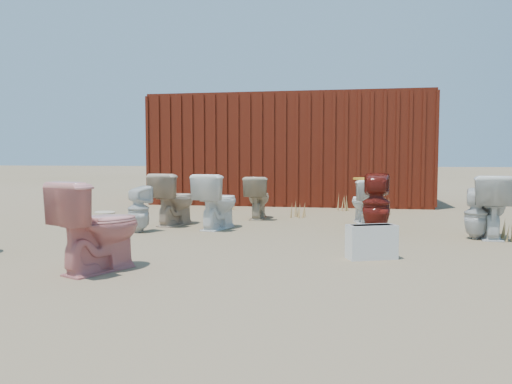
% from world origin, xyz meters
% --- Properties ---
extents(ground, '(100.00, 100.00, 0.00)m').
position_xyz_m(ground, '(0.00, 0.00, 0.00)').
color(ground, brown).
rests_on(ground, ground).
extents(shipping_container, '(6.00, 2.40, 2.40)m').
position_xyz_m(shipping_container, '(0.00, 5.20, 1.20)').
color(shipping_container, '#4F120D').
rests_on(shipping_container, ground).
extents(toilet_front_pink, '(0.75, 0.93, 0.83)m').
position_xyz_m(toilet_front_pink, '(-0.97, -2.11, 0.41)').
color(toilet_front_pink, '#DF8481').
rests_on(toilet_front_pink, ground).
extents(toilet_front_c, '(0.63, 0.87, 0.80)m').
position_xyz_m(toilet_front_c, '(-0.59, 0.71, 0.40)').
color(toilet_front_c, white).
rests_on(toilet_front_c, ground).
extents(toilet_front_maroon, '(0.40, 0.41, 0.82)m').
position_xyz_m(toilet_front_maroon, '(1.65, 0.63, 0.41)').
color(toilet_front_maroon, '#611710').
rests_on(toilet_front_maroon, ground).
extents(toilet_front_e, '(0.54, 0.84, 0.81)m').
position_xyz_m(toilet_front_e, '(3.07, 0.52, 0.40)').
color(toilet_front_e, silver).
rests_on(toilet_front_e, ground).
extents(toilet_back_a, '(0.40, 0.40, 0.64)m').
position_xyz_m(toilet_back_a, '(-1.57, 0.17, 0.32)').
color(toilet_back_a, silver).
rests_on(toilet_back_a, ground).
extents(toilet_back_beige_left, '(0.42, 0.71, 0.72)m').
position_xyz_m(toilet_back_beige_left, '(-0.22, 1.98, 0.36)').
color(toilet_back_beige_left, '#BEAB8B').
rests_on(toilet_back_beige_left, ground).
extents(toilet_back_beige_right, '(0.65, 0.87, 0.80)m').
position_xyz_m(toilet_back_beige_right, '(-1.34, 0.98, 0.40)').
color(toilet_back_beige_right, '#C6AC90').
rests_on(toilet_back_beige_right, ground).
extents(toilet_back_yellowlid, '(0.53, 0.75, 0.69)m').
position_xyz_m(toilet_back_yellowlid, '(1.53, 1.62, 0.35)').
color(toilet_back_yellowlid, white).
rests_on(toilet_back_yellowlid, ground).
extents(toilet_back_e, '(0.37, 0.38, 0.64)m').
position_xyz_m(toilet_back_e, '(2.87, 0.39, 0.32)').
color(toilet_back_e, silver).
rests_on(toilet_back_e, ground).
extents(yellow_lid, '(0.35, 0.44, 0.02)m').
position_xyz_m(yellow_lid, '(1.53, 1.62, 0.71)').
color(yellow_lid, gold).
rests_on(yellow_lid, toilet_back_yellowlid).
extents(loose_tank, '(0.54, 0.37, 0.35)m').
position_xyz_m(loose_tank, '(1.51, -1.11, 0.17)').
color(loose_tank, silver).
rests_on(loose_tank, ground).
extents(loose_lid_near, '(0.50, 0.58, 0.02)m').
position_xyz_m(loose_lid_near, '(-0.78, 1.34, 0.01)').
color(loose_lid_near, '#BFAF8A').
rests_on(loose_lid_near, ground).
extents(loose_lid_far, '(0.59, 0.59, 0.02)m').
position_xyz_m(loose_lid_far, '(-3.16, 2.29, 0.01)').
color(loose_lid_far, '#CAB692').
rests_on(loose_lid_far, ground).
extents(weed_clump_a, '(0.36, 0.36, 0.26)m').
position_xyz_m(weed_clump_a, '(-2.07, 2.87, 0.13)').
color(weed_clump_a, '#A98143').
rests_on(weed_clump_a, ground).
extents(weed_clump_b, '(0.32, 0.32, 0.25)m').
position_xyz_m(weed_clump_b, '(0.49, 2.31, 0.12)').
color(weed_clump_b, '#A98143').
rests_on(weed_clump_b, ground).
extents(weed_clump_c, '(0.36, 0.36, 0.32)m').
position_xyz_m(weed_clump_c, '(1.86, 2.93, 0.16)').
color(weed_clump_c, '#A98143').
rests_on(weed_clump_c, ground).
extents(weed_clump_d, '(0.30, 0.30, 0.26)m').
position_xyz_m(weed_clump_d, '(-1.07, 3.28, 0.13)').
color(weed_clump_d, '#A98143').
rests_on(weed_clump_d, ground).
extents(weed_clump_e, '(0.34, 0.34, 0.34)m').
position_xyz_m(weed_clump_e, '(1.16, 3.40, 0.17)').
color(weed_clump_e, '#A98143').
rests_on(weed_clump_e, ground).
extents(weed_clump_f, '(0.28, 0.28, 0.24)m').
position_xyz_m(weed_clump_f, '(3.29, 0.37, 0.12)').
color(weed_clump_f, '#A98143').
rests_on(weed_clump_f, ground).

